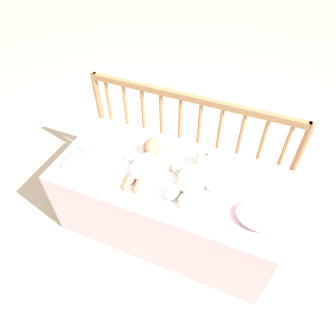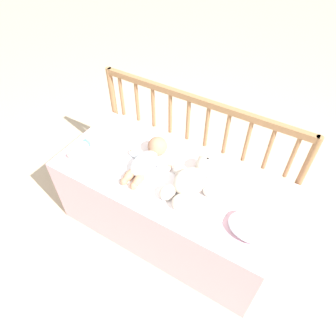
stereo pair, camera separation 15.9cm
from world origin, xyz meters
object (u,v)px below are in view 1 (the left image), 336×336
(teddy_bear, at_px, (195,175))
(small_pillow, at_px, (258,216))
(baby_bottle, at_px, (74,157))
(baby, at_px, (146,162))

(teddy_bear, relative_size, small_pillow, 1.74)
(baby_bottle, bearing_deg, baby, 15.96)
(baby, height_order, baby_bottle, baby)
(teddy_bear, xyz_separation_m, baby, (-0.29, 0.00, -0.01))
(baby, bearing_deg, teddy_bear, -0.64)
(baby_bottle, xyz_separation_m, small_pillow, (1.05, 0.00, 0.00))
(teddy_bear, distance_m, small_pillow, 0.38)
(baby_bottle, bearing_deg, small_pillow, 0.07)
(teddy_bear, height_order, baby_bottle, teddy_bear)
(small_pillow, bearing_deg, baby_bottle, -179.93)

